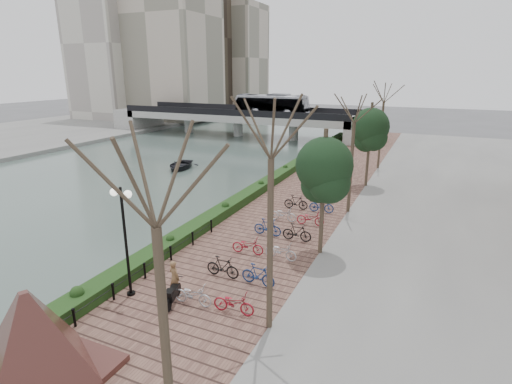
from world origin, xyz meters
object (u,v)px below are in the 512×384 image
Objects in this scene: lamppost at (123,219)px; pedestrian at (174,278)px; granite_monument at (32,338)px; boat at (180,165)px; motorcycle at (173,293)px.

lamppost is 3.28m from pedestrian.
granite_monument is at bearing 99.72° from pedestrian.
boat is (-12.41, 21.54, -3.51)m from lamppost.
granite_monument is 29.79m from boat.
motorcycle is at bearing -66.77° from boat.
granite_monument is 5.49m from lamppost.
pedestrian is at bearing 81.88° from granite_monument.
lamppost reaches higher than motorcycle.
motorcycle is (1.18, 5.30, -1.11)m from granite_monument.
boat is at bearing 119.95° from lamppost.
motorcycle reaches higher than boat.
boat is (-13.27, 26.62, -1.63)m from granite_monument.
granite_monument is at bearing -119.53° from motorcycle.
motorcycle is 25.76m from boat.
lamppost is at bearing 169.10° from motorcycle.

